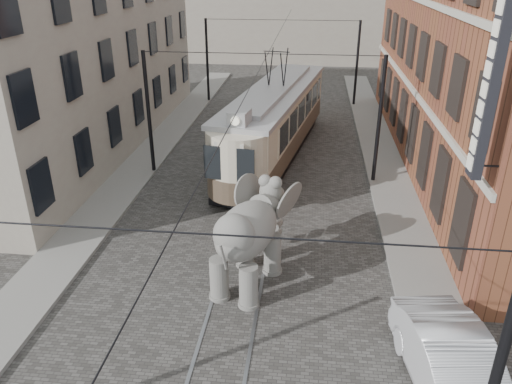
# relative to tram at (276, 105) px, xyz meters

# --- Properties ---
(ground) EXTENTS (120.00, 120.00, 0.00)m
(ground) POSITION_rel_tram_xyz_m (-0.24, -9.18, -2.79)
(ground) COLOR #484542
(tram_rails) EXTENTS (1.54, 80.00, 0.02)m
(tram_rails) POSITION_rel_tram_xyz_m (-0.24, -9.18, -2.78)
(tram_rails) COLOR slate
(tram_rails) RESTS_ON ground
(sidewalk_right) EXTENTS (2.00, 60.00, 0.15)m
(sidewalk_right) POSITION_rel_tram_xyz_m (5.76, -9.18, -2.72)
(sidewalk_right) COLOR slate
(sidewalk_right) RESTS_ON ground
(sidewalk_left) EXTENTS (2.00, 60.00, 0.15)m
(sidewalk_left) POSITION_rel_tram_xyz_m (-6.74, -9.18, -2.72)
(sidewalk_left) COLOR slate
(sidewalk_left) RESTS_ON ground
(brick_building) EXTENTS (8.00, 26.00, 12.00)m
(brick_building) POSITION_rel_tram_xyz_m (10.76, -0.18, 3.21)
(brick_building) COLOR brown
(brick_building) RESTS_ON ground
(stucco_building) EXTENTS (7.00, 24.00, 10.00)m
(stucco_building) POSITION_rel_tram_xyz_m (-11.24, 0.82, 2.21)
(stucco_building) COLOR gray
(stucco_building) RESTS_ON ground
(catenary) EXTENTS (11.00, 30.20, 6.00)m
(catenary) POSITION_rel_tram_xyz_m (-0.44, -4.18, 0.21)
(catenary) COLOR black
(catenary) RESTS_ON ground
(tram) EXTENTS (5.20, 14.37, 5.59)m
(tram) POSITION_rel_tram_xyz_m (0.00, 0.00, 0.00)
(tram) COLOR #C0B49B
(tram) RESTS_ON ground
(elephant) EXTENTS (4.18, 5.71, 3.13)m
(elephant) POSITION_rel_tram_xyz_m (0.00, -12.07, -1.23)
(elephant) COLOR slate
(elephant) RESTS_ON ground
(parked_car) EXTENTS (2.50, 5.18, 1.64)m
(parked_car) POSITION_rel_tram_xyz_m (5.51, -16.12, -1.98)
(parked_car) COLOR #ABACB0
(parked_car) RESTS_ON ground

